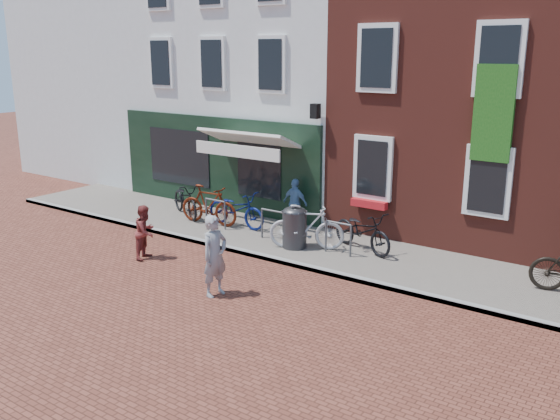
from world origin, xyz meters
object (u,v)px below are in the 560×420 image
Objects in this scene: boy at (145,232)px; bicycle_2 at (236,209)px; litter_bin at (294,225)px; bicycle_0 at (186,199)px; bicycle_1 at (209,205)px; woman at (215,256)px; bicycle_4 at (363,231)px; bicycle_3 at (307,227)px; cafe_person at (295,203)px.

boy reaches higher than bicycle_2.
bicycle_0 is (-4.40, 0.61, -0.07)m from litter_bin.
bicycle_0 is 1.23m from bicycle_1.
boy is (-2.94, 0.77, -0.19)m from woman.
litter_bin is 1.73m from bicycle_4.
litter_bin is 3.34m from woman.
woman reaches higher than bicycle_0.
bicycle_3 is (0.09, 3.40, -0.19)m from woman.
bicycle_1 is at bearing 114.93° from bicycle_4.
bicycle_0 is 1.03× the size of bicycle_3.
bicycle_4 is at bearing -68.36° from boy.
woman is 0.88× the size of bicycle_4.
bicycle_1 reaches higher than bicycle_4.
litter_bin is at bearing -102.06° from bicycle_1.
bicycle_1 is at bearing -75.71° from bicycle_0.
bicycle_4 is at bearing -12.03° from woman.
litter_bin reaches higher than bicycle_4.
bicycle_0 is 4.75m from bicycle_3.
boy is 4.46m from cafe_person.
litter_bin is 0.58× the size of bicycle_0.
bicycle_2 is at bearing 166.27° from litter_bin.
boy is 2.93m from bicycle_1.
cafe_person reaches higher than bicycle_4.
woman is at bearing 108.84° from cafe_person.
bicycle_0 is at bearing 172.15° from litter_bin.
cafe_person is 1.69m from bicycle_2.
bicycle_1 reaches higher than litter_bin.
bicycle_3 is (1.35, -1.51, -0.12)m from cafe_person.
cafe_person is 2.51m from bicycle_1.
bicycle_0 and bicycle_2 have the same top height.
litter_bin is at bearing -103.65° from bicycle_2.
bicycle_3 is at bearing -100.48° from bicycle_1.
bicycle_3 is at bearing 140.04° from bicycle_4.
bicycle_1 is (1.19, -0.29, 0.06)m from bicycle_0.
boy is 5.40m from bicycle_4.
cafe_person is 0.71× the size of bicycle_2.
cafe_person reaches higher than bicycle_3.
bicycle_3 is at bearing 11.34° from litter_bin.
bicycle_2 is at bearing -78.35° from bicycle_1.
bicycle_2 is at bearing 39.35° from woman.
bicycle_3 is at bearing 4.01° from woman.
bicycle_1 reaches higher than bicycle_0.
bicycle_2 is (-2.39, 0.58, -0.07)m from litter_bin.
cafe_person is (-1.27, 4.90, -0.07)m from woman.
boy is at bearing 147.70° from bicycle_4.
bicycle_0 is 5.93m from bicycle_4.
bicycle_2 is (-2.63, 3.91, -0.25)m from woman.
bicycle_0 is at bearing 70.24° from bicycle_1.
litter_bin is 4.44m from bicycle_0.
bicycle_4 is at bearing -87.01° from bicycle_2.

